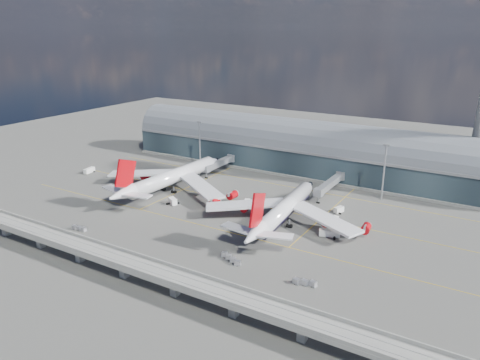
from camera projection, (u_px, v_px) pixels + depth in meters
The scene contains 19 objects.
ground at pixel (221, 218), 190.16m from camera, with size 500.00×500.00×0.00m, color #474744.
taxi_lines at pixel (249, 202), 208.15m from camera, with size 200.00×80.12×0.01m.
terminal at pixel (301, 150), 250.10m from camera, with size 200.00×30.00×28.00m.
guideway at pixel (123, 262), 143.74m from camera, with size 220.00×8.50×7.20m.
floodlight_mast_left at pixel (200, 143), 255.19m from camera, with size 3.00×0.70×25.70m.
floodlight_mast_right at pixel (384, 171), 206.16m from camera, with size 3.00×0.70×25.70m.
airliner_left at pixel (170, 178), 220.05m from camera, with size 71.27×74.85×22.83m.
airliner_right at pixel (284, 210), 183.03m from camera, with size 67.10×70.16×22.25m.
jet_bridge_left at pixel (220, 163), 249.14m from camera, with size 4.40×28.00×7.25m.
jet_bridge_right at pixel (331, 183), 216.79m from camera, with size 4.40×32.00×7.25m.
service_truck_0 at pixel (89, 171), 248.27m from camera, with size 3.13×6.93×2.77m.
service_truck_1 at pixel (173, 201), 204.38m from camera, with size 5.46×4.53×2.89m.
service_truck_2 at pixel (329, 233), 172.82m from camera, with size 7.87×4.65×2.75m.
service_truck_3 at pixel (333, 220), 184.53m from camera, with size 3.05×5.61×2.57m.
service_truck_4 at pixel (339, 210), 195.26m from camera, with size 3.46×4.87×2.57m.
service_truck_5 at pixel (247, 204), 201.49m from camera, with size 4.27×6.35×2.87m.
cargo_train_0 at pixel (79, 228), 178.50m from camera, with size 6.86×2.19×1.51m.
cargo_train_1 at pixel (231, 259), 155.07m from camera, with size 9.60×5.10×1.62m.
cargo_train_2 at pixel (305, 283), 140.53m from camera, with size 7.62×3.29×1.67m.
Camera 1 is at (97.22, -146.72, 74.02)m, focal length 35.00 mm.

